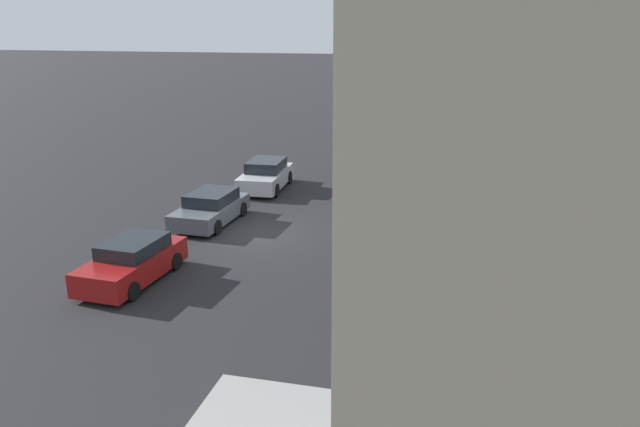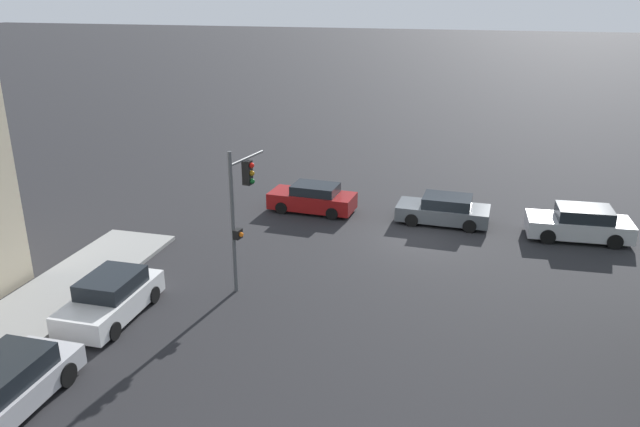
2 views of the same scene
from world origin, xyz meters
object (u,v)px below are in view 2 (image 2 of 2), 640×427
at_px(crossing_car_0, 444,210).
at_px(fire_hydrant, 154,282).
at_px(crossing_car_2, 313,198).
at_px(traffic_signal, 241,199).
at_px(parked_car_0, 111,298).
at_px(crossing_car_1, 580,224).
at_px(parked_car_1, 2,388).

xyz_separation_m(crossing_car_0, fire_hydrant, (9.69, 10.21, -0.16)).
bearing_deg(crossing_car_2, traffic_signal, 91.66).
height_order(crossing_car_2, parked_car_0, parked_car_0).
relative_size(traffic_signal, crossing_car_1, 1.17).
distance_m(traffic_signal, fire_hydrant, 4.43).
xyz_separation_m(crossing_car_2, parked_car_1, (3.69, 17.31, 0.00)).
xyz_separation_m(crossing_car_1, crossing_car_2, (12.51, -0.45, -0.03)).
relative_size(traffic_signal, parked_car_1, 1.16).
bearing_deg(crossing_car_0, fire_hydrant, 48.58).
distance_m(crossing_car_0, parked_car_1, 20.10).
distance_m(traffic_signal, crossing_car_2, 9.12).
bearing_deg(parked_car_1, crossing_car_1, 136.04).
distance_m(traffic_signal, crossing_car_0, 11.37).
bearing_deg(traffic_signal, fire_hydrant, -142.71).
xyz_separation_m(crossing_car_1, parked_car_0, (16.28, 11.64, -0.01)).
bearing_deg(crossing_car_0, crossing_car_1, 177.68).
distance_m(traffic_signal, crossing_car_1, 15.44).
bearing_deg(traffic_signal, crossing_car_2, 98.38).
bearing_deg(crossing_car_1, traffic_signal, 29.76).
height_order(traffic_signal, parked_car_1, traffic_signal).
height_order(crossing_car_1, fire_hydrant, crossing_car_1).
xyz_separation_m(parked_car_0, fire_hydrant, (-0.57, -1.90, -0.21)).
relative_size(crossing_car_0, crossing_car_2, 1.01).
height_order(parked_car_0, fire_hydrant, parked_car_0).
bearing_deg(parked_car_0, parked_car_1, 0.36).
xyz_separation_m(traffic_signal, parked_car_0, (3.51, 3.41, -2.74)).
bearing_deg(crossing_car_2, crossing_car_0, -176.45).
relative_size(traffic_signal, parked_car_0, 1.27).
distance_m(crossing_car_1, parked_car_1, 23.39).
bearing_deg(parked_car_0, crossing_car_2, 162.25).
height_order(crossing_car_1, parked_car_0, crossing_car_1).
relative_size(crossing_car_2, parked_car_0, 1.04).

